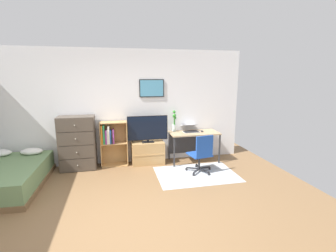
{
  "coord_description": "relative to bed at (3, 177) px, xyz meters",
  "views": [
    {
      "loc": [
        -0.07,
        -3.41,
        2.08
      ],
      "look_at": [
        1.02,
        1.5,
        1.04
      ],
      "focal_mm": 26.0,
      "sensor_mm": 36.0,
      "label": 1
    }
  ],
  "objects": [
    {
      "name": "office_chair",
      "position": [
        3.89,
        -0.1,
        0.23
      ],
      "size": [
        0.58,
        0.57,
        0.86
      ],
      "rotation": [
        0.0,
        0.0,
        0.19
      ],
      "color": "#232326",
      "rests_on": "ground_plane"
    },
    {
      "name": "computer_mouse",
      "position": [
        4.17,
        0.66,
        0.53
      ],
      "size": [
        0.06,
        0.1,
        0.03
      ],
      "primitive_type": "ellipsoid",
      "color": "#262628",
      "rests_on": "desk"
    },
    {
      "name": "television",
      "position": [
        2.84,
        0.73,
        0.63
      ],
      "size": [
        0.95,
        0.16,
        0.64
      ],
      "color": "black",
      "rests_on": "tv_stand"
    },
    {
      "name": "area_rug",
      "position": [
        3.76,
        -0.14,
        -0.22
      ],
      "size": [
        1.7,
        1.2,
        0.01
      ],
      "primitive_type": "cube",
      "color": "#B2B7BC",
      "rests_on": "ground_plane"
    },
    {
      "name": "tv_stand",
      "position": [
        2.84,
        0.75,
        0.04
      ],
      "size": [
        0.77,
        0.41,
        0.53
      ],
      "color": "tan",
      "rests_on": "ground_plane"
    },
    {
      "name": "laptop",
      "position": [
        3.89,
        0.77,
        0.58
      ],
      "size": [
        0.41,
        0.44,
        0.17
      ],
      "rotation": [
        0.0,
        0.0,
        0.03
      ],
      "color": "#B7B7BC",
      "rests_on": "desk"
    },
    {
      "name": "ground_plane",
      "position": [
        2.17,
        -1.42,
        -0.22
      ],
      "size": [
        7.2,
        7.2,
        0.0
      ],
      "primitive_type": "plane",
      "color": "brown"
    },
    {
      "name": "wall_back_with_posters",
      "position": [
        2.17,
        1.01,
        1.13
      ],
      "size": [
        6.12,
        0.09,
        2.7
      ],
      "color": "white",
      "rests_on": "ground_plane"
    },
    {
      "name": "bamboo_vase",
      "position": [
        3.52,
        0.87,
        0.76
      ],
      "size": [
        0.1,
        0.11,
        0.52
      ],
      "color": "silver",
      "rests_on": "desk"
    },
    {
      "name": "dresser",
      "position": [
        1.25,
        0.74,
        0.38
      ],
      "size": [
        0.78,
        0.46,
        1.21
      ],
      "color": "#4C4238",
      "rests_on": "ground_plane"
    },
    {
      "name": "bed",
      "position": [
        0.0,
        0.0,
        0.0
      ],
      "size": [
        1.43,
        1.94,
        0.57
      ],
      "rotation": [
        0.0,
        0.0,
        -0.02
      ],
      "color": "brown",
      "rests_on": "ground_plane"
    },
    {
      "name": "bookshelf",
      "position": [
        1.99,
        0.8,
        0.39
      ],
      "size": [
        0.61,
        0.3,
        1.05
      ],
      "color": "tan",
      "rests_on": "ground_plane"
    },
    {
      "name": "desk",
      "position": [
        3.96,
        0.73,
        0.38
      ],
      "size": [
        1.18,
        0.6,
        0.74
      ],
      "color": "tan",
      "rests_on": "ground_plane"
    }
  ]
}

